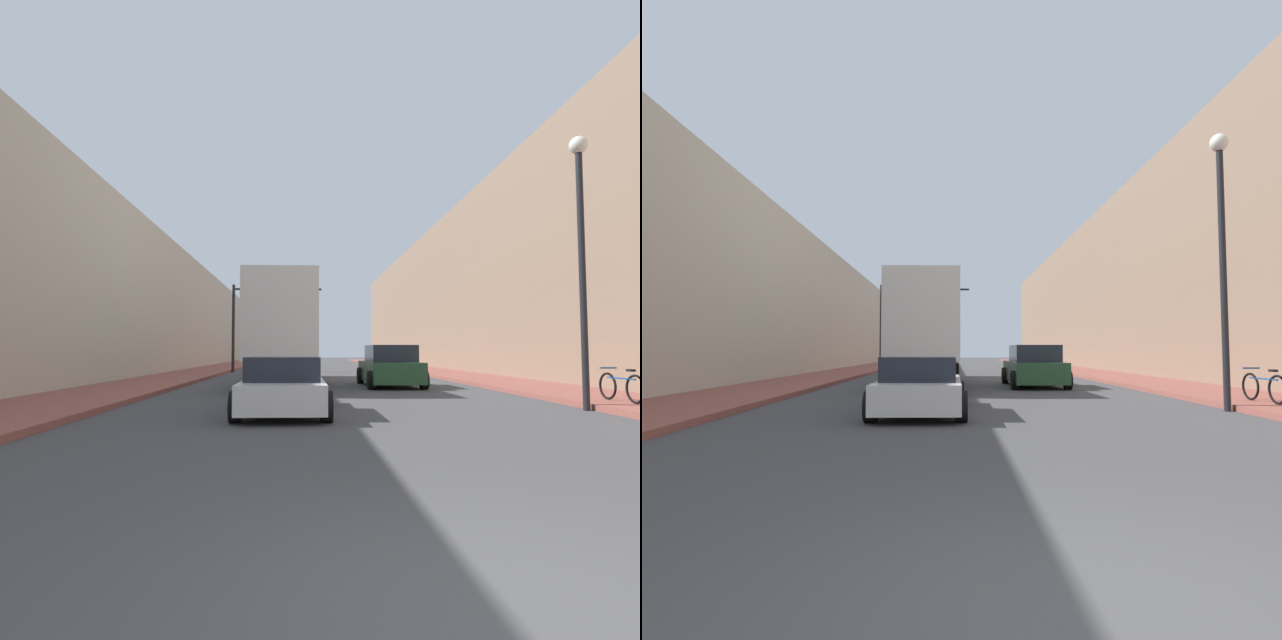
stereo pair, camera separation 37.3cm
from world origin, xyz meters
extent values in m
plane|color=#424244|center=(0.00, 0.00, 0.00)|extent=(200.00, 200.00, 0.00)
cube|color=brown|center=(7.55, 30.00, 0.07)|extent=(3.40, 80.00, 0.15)
cube|color=brown|center=(-7.55, 30.00, 0.07)|extent=(3.40, 80.00, 0.15)
cube|color=#846B56|center=(12.25, 30.00, 5.63)|extent=(6.00, 80.00, 11.26)
cube|color=#BCB29E|center=(-12.25, 30.00, 4.22)|extent=(6.00, 80.00, 8.43)
cube|color=silver|center=(-1.89, 18.21, 2.63)|extent=(2.50, 10.14, 3.06)
cube|color=black|center=(-1.89, 18.21, 0.95)|extent=(1.25, 10.14, 0.24)
cube|color=silver|center=(-1.89, 24.67, 1.48)|extent=(2.50, 2.78, 2.97)
cylinder|color=black|center=(-2.99, 14.34, 0.50)|extent=(0.25, 1.00, 1.00)
cylinder|color=black|center=(-0.79, 14.34, 0.50)|extent=(0.25, 1.00, 1.00)
cylinder|color=black|center=(-2.99, 15.54, 0.50)|extent=(0.25, 1.00, 1.00)
cylinder|color=black|center=(-0.79, 15.54, 0.50)|extent=(0.25, 1.00, 1.00)
cylinder|color=black|center=(-2.99, 24.67, 0.50)|extent=(0.25, 1.00, 1.00)
cylinder|color=black|center=(-0.79, 24.67, 0.50)|extent=(0.25, 1.00, 1.00)
cube|color=silver|center=(-1.62, 9.17, 0.48)|extent=(1.83, 4.36, 0.61)
cube|color=#1E232D|center=(-1.62, 8.95, 1.05)|extent=(1.61, 2.40, 0.53)
cylinder|color=black|center=(-2.54, 10.65, 0.32)|extent=(0.25, 0.64, 0.64)
cylinder|color=black|center=(-0.71, 10.65, 0.32)|extent=(0.25, 0.64, 0.64)
cylinder|color=black|center=(-2.54, 7.59, 0.32)|extent=(0.25, 0.64, 0.64)
cylinder|color=black|center=(-0.71, 7.59, 0.32)|extent=(0.25, 0.64, 0.64)
cube|color=#234C2D|center=(2.41, 17.70, 0.60)|extent=(1.99, 4.64, 0.81)
cube|color=#1E232D|center=(2.41, 17.46, 1.33)|extent=(1.75, 2.55, 0.67)
cylinder|color=black|center=(1.42, 19.32, 0.35)|extent=(0.25, 0.70, 0.70)
cylinder|color=black|center=(3.41, 19.32, 0.35)|extent=(0.25, 0.70, 0.70)
cylinder|color=black|center=(1.42, 15.97, 0.35)|extent=(0.25, 0.70, 0.70)
cylinder|color=black|center=(3.41, 15.97, 0.35)|extent=(0.25, 0.70, 0.70)
cylinder|color=black|center=(-5.70, 31.06, 2.95)|extent=(0.20, 0.20, 5.89)
cube|color=black|center=(-2.73, 31.06, 5.59)|extent=(5.94, 0.12, 0.12)
cube|color=black|center=(-3.72, 31.06, 5.08)|extent=(0.30, 0.24, 0.90)
sphere|color=red|center=(-3.72, 30.92, 5.08)|extent=(0.18, 0.18, 0.18)
cube|color=black|center=(-1.74, 31.06, 5.08)|extent=(0.30, 0.24, 0.90)
sphere|color=gold|center=(-1.74, 30.92, 4.80)|extent=(0.18, 0.18, 0.18)
cylinder|color=black|center=(5.70, 9.29, 3.22)|extent=(0.16, 0.16, 6.43)
sphere|color=silver|center=(5.70, 9.29, 6.58)|extent=(0.44, 0.44, 0.44)
torus|color=black|center=(6.95, 9.31, 0.51)|extent=(0.06, 0.72, 0.72)
torus|color=black|center=(6.95, 10.42, 0.51)|extent=(0.06, 0.72, 0.72)
cube|color=#1E4C8C|center=(6.95, 9.87, 0.74)|extent=(0.04, 1.11, 0.04)
cube|color=black|center=(6.95, 9.46, 0.96)|extent=(0.12, 0.20, 0.06)
cube|color=#1E4C8C|center=(6.95, 10.37, 0.99)|extent=(0.44, 0.04, 0.04)
camera|label=1|loc=(-1.26, -2.60, 1.45)|focal=28.00mm
camera|label=2|loc=(-0.89, -2.61, 1.45)|focal=28.00mm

